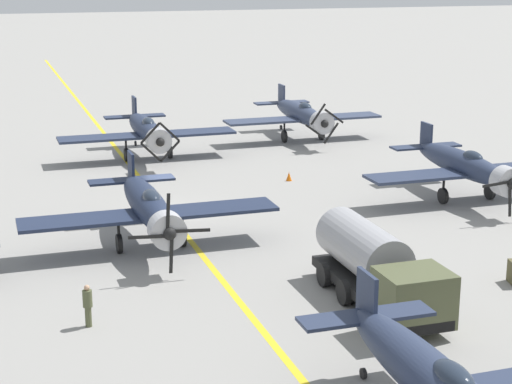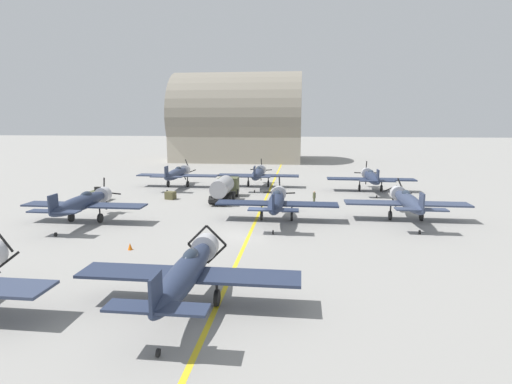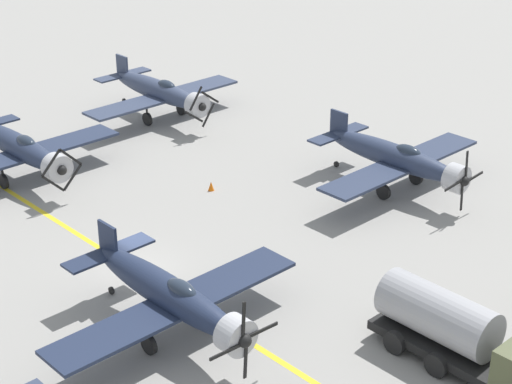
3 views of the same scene
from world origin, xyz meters
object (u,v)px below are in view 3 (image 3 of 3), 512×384
airplane_mid_center (171,295)px  airplane_mid_left (397,158)px  airplane_near_left (160,92)px  traffic_cone (211,186)px  fuel_tanker (466,337)px  airplane_near_center (21,148)px

airplane_mid_center → airplane_mid_left: bearing=-167.9°
airplane_mid_left → airplane_near_left: size_ratio=1.00×
airplane_near_left → traffic_cone: (5.23, 11.52, -1.74)m
airplane_mid_center → fuel_tanker: (-7.08, 9.74, -0.50)m
airplane_near_center → airplane_near_left: bearing=-159.2°
airplane_mid_center → fuel_tanker: 12.05m
airplane_mid_left → airplane_near_left: 18.95m
airplane_mid_left → traffic_cone: bearing=-54.9°
fuel_tanker → airplane_near_center: bearing=-83.0°
airplane_near_left → airplane_near_center: (12.36, 2.71, 0.00)m
airplane_mid_center → fuel_tanker: size_ratio=1.50×
fuel_tanker → traffic_cone: (-3.60, -19.75, -1.24)m
airplane_mid_left → airplane_near_left: bearing=-94.3°
airplane_mid_left → airplane_near_center: (14.98, -16.06, 0.00)m
airplane_mid_left → fuel_tanker: (11.46, 12.51, -0.50)m
airplane_mid_left → traffic_cone: size_ratio=21.82×
airplane_mid_left → traffic_cone: airplane_mid_left is taller
airplane_near_left → traffic_cone: airplane_near_left is taller
airplane_near_center → fuel_tanker: size_ratio=1.50×
airplane_mid_left → airplane_near_center: airplane_mid_left is taller
airplane_mid_left → fuel_tanker: 16.98m
airplane_near_left → traffic_cone: 12.77m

